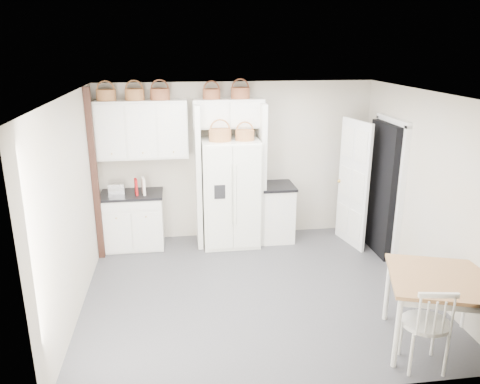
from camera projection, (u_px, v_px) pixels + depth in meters
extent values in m
plane|color=#404042|center=(256.00, 290.00, 6.30)|extent=(4.50, 4.50, 0.00)
plane|color=white|center=(258.00, 94.00, 5.52)|extent=(4.50, 4.50, 0.00)
plane|color=#BCAD8F|center=(237.00, 161.00, 7.80)|extent=(4.50, 0.00, 4.50)
plane|color=#BCAD8F|center=(73.00, 207.00, 5.62)|extent=(0.00, 4.00, 4.00)
plane|color=#BCAD8F|center=(424.00, 191.00, 6.20)|extent=(0.00, 4.00, 4.00)
cube|color=white|center=(230.00, 192.00, 7.57)|extent=(0.90, 0.72, 1.74)
cube|color=white|center=(134.00, 221.00, 7.55)|extent=(0.94, 0.59, 0.87)
cube|color=white|center=(276.00, 213.00, 7.85)|extent=(0.52, 0.62, 0.91)
cube|color=olive|center=(435.00, 312.00, 5.03)|extent=(1.27, 1.27, 0.83)
cube|color=white|center=(426.00, 323.00, 4.69)|extent=(0.55, 0.52, 1.00)
cube|color=black|center=(132.00, 194.00, 7.41)|extent=(0.98, 0.63, 0.04)
cube|color=black|center=(277.00, 186.00, 7.71)|extent=(0.56, 0.66, 0.04)
cube|color=silver|center=(116.00, 189.00, 7.35)|extent=(0.25, 0.15, 0.17)
cube|color=#9A0D0F|center=(136.00, 187.00, 7.31)|extent=(0.07, 0.17, 0.25)
cube|color=silver|center=(144.00, 186.00, 7.32)|extent=(0.07, 0.18, 0.27)
cylinder|color=brown|center=(106.00, 95.00, 7.03)|extent=(0.29, 0.29, 0.17)
cylinder|color=brown|center=(135.00, 94.00, 7.09)|extent=(0.29, 0.29, 0.17)
cylinder|color=brown|center=(160.00, 94.00, 7.14)|extent=(0.30, 0.30, 0.17)
cylinder|color=brown|center=(212.00, 94.00, 7.24)|extent=(0.27, 0.27, 0.15)
cylinder|color=brown|center=(240.00, 93.00, 7.30)|extent=(0.30, 0.30, 0.17)
cylinder|color=brown|center=(220.00, 135.00, 7.16)|extent=(0.34, 0.34, 0.18)
cylinder|color=brown|center=(245.00, 135.00, 7.21)|extent=(0.29, 0.29, 0.16)
cube|color=white|center=(142.00, 129.00, 7.26)|extent=(1.40, 0.34, 0.90)
cube|color=white|center=(228.00, 113.00, 7.37)|extent=(1.12, 0.34, 0.45)
cube|color=white|center=(198.00, 176.00, 7.47)|extent=(0.08, 0.60, 2.30)
cube|color=white|center=(261.00, 174.00, 7.61)|extent=(0.08, 0.60, 2.30)
cube|color=black|center=(95.00, 176.00, 6.90)|extent=(0.09, 0.09, 2.60)
cube|color=black|center=(383.00, 189.00, 7.22)|extent=(0.18, 0.85, 2.05)
cube|color=white|center=(353.00, 184.00, 7.49)|extent=(0.21, 0.79, 2.05)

